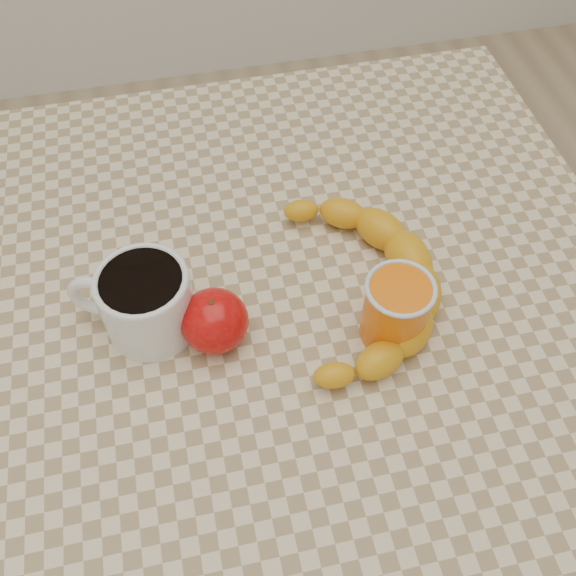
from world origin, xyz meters
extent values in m
plane|color=tan|center=(0.00, 0.00, 0.00)|extent=(3.00, 3.00, 0.00)
cube|color=beige|center=(0.00, 0.00, 0.73)|extent=(0.80, 0.80, 0.04)
cube|color=#93754B|center=(0.00, 0.00, 0.68)|extent=(0.74, 0.74, 0.06)
cylinder|color=#93754B|center=(-0.35, 0.35, 0.35)|extent=(0.05, 0.05, 0.71)
cylinder|color=#93754B|center=(0.35, 0.35, 0.35)|extent=(0.05, 0.05, 0.71)
cylinder|color=white|center=(-0.15, 0.00, 0.79)|extent=(0.12, 0.12, 0.08)
cylinder|color=black|center=(-0.15, 0.00, 0.82)|extent=(0.08, 0.08, 0.01)
torus|color=white|center=(-0.15, 0.00, 0.83)|extent=(0.09, 0.09, 0.01)
torus|color=white|center=(-0.20, 0.02, 0.79)|extent=(0.06, 0.03, 0.06)
cylinder|color=orange|center=(0.10, -0.07, 0.79)|extent=(0.07, 0.07, 0.08)
torus|color=silver|center=(0.10, -0.07, 0.83)|extent=(0.07, 0.07, 0.00)
ellipsoid|color=#960508|center=(-0.08, -0.03, 0.78)|extent=(0.07, 0.07, 0.06)
cylinder|color=#382311|center=(-0.08, -0.03, 0.81)|extent=(0.01, 0.01, 0.01)
camera|label=1|loc=(-0.09, -0.40, 1.33)|focal=40.00mm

